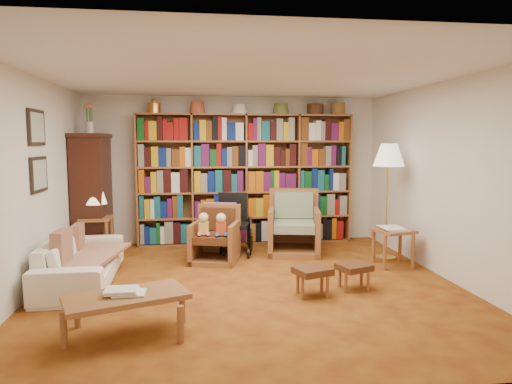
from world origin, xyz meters
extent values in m
plane|color=#925516|center=(0.00, 0.00, 0.00)|extent=(5.00, 5.00, 0.00)
plane|color=silver|center=(0.00, 0.00, 2.50)|extent=(5.00, 5.00, 0.00)
plane|color=silver|center=(0.00, 2.50, 1.25)|extent=(5.00, 0.00, 5.00)
plane|color=silver|center=(0.00, -2.50, 1.25)|extent=(5.00, 0.00, 5.00)
plane|color=silver|center=(-2.50, 0.00, 1.25)|extent=(0.00, 5.00, 5.00)
plane|color=silver|center=(2.50, 0.00, 1.25)|extent=(0.00, 5.00, 5.00)
cube|color=brown|center=(0.20, 2.34, 1.10)|extent=(3.60, 0.30, 2.20)
cube|color=#3E1810|center=(-2.25, 2.00, 0.90)|extent=(0.45, 0.90, 1.80)
cube|color=#3E1810|center=(-2.25, 2.00, 1.83)|extent=(0.50, 0.95, 0.06)
cylinder|color=silver|center=(-2.25, 2.00, 1.95)|extent=(0.12, 0.12, 0.18)
cube|color=black|center=(-2.48, 0.30, 1.90)|extent=(0.03, 0.52, 0.42)
cube|color=gray|center=(-2.46, 0.30, 1.90)|extent=(0.01, 0.44, 0.34)
cube|color=black|center=(-2.48, 0.30, 1.35)|extent=(0.03, 0.52, 0.42)
cube|color=gray|center=(-2.46, 0.30, 1.35)|extent=(0.01, 0.44, 0.34)
imported|color=white|center=(-2.05, 0.38, 0.28)|extent=(1.97, 0.83, 0.57)
cube|color=beige|center=(-2.00, 0.38, 0.30)|extent=(0.93, 1.43, 0.04)
cube|color=maroon|center=(-2.18, 0.73, 0.45)|extent=(0.12, 0.36, 0.35)
cube|color=maroon|center=(-2.18, 0.03, 0.45)|extent=(0.15, 0.41, 0.41)
cube|color=brown|center=(-2.15, 1.69, 0.58)|extent=(0.47, 0.47, 0.04)
cylinder|color=brown|center=(-2.34, 1.50, 0.28)|extent=(0.05, 0.05, 0.56)
cylinder|color=brown|center=(-1.96, 1.50, 0.28)|extent=(0.05, 0.05, 0.56)
cylinder|color=brown|center=(-2.34, 1.87, 0.28)|extent=(0.05, 0.05, 0.56)
cylinder|color=brown|center=(-1.96, 1.87, 0.28)|extent=(0.05, 0.05, 0.56)
cylinder|color=gold|center=(-2.15, 1.69, 0.70)|extent=(0.12, 0.12, 0.19)
cone|color=#F9E9CC|center=(-2.15, 1.69, 0.94)|extent=(0.35, 0.35, 0.27)
cube|color=brown|center=(-0.38, 1.14, 0.04)|extent=(0.80, 0.82, 0.07)
cube|color=brown|center=(-0.67, 1.14, 0.29)|extent=(0.24, 0.67, 0.57)
cube|color=brown|center=(-0.09, 1.14, 0.29)|extent=(0.24, 0.67, 0.57)
cube|color=brown|center=(-0.38, 1.44, 0.40)|extent=(0.64, 0.24, 0.81)
cube|color=#532F16|center=(-0.38, 1.11, 0.36)|extent=(0.64, 0.68, 0.11)
cube|color=#532F16|center=(-0.38, 1.38, 0.59)|extent=(0.51, 0.22, 0.34)
cube|color=#D13755|center=(-0.38, 1.47, 0.65)|extent=(0.50, 0.19, 0.36)
cube|color=brown|center=(0.86, 1.49, 0.04)|extent=(0.93, 0.96, 0.09)
cube|color=brown|center=(0.50, 1.49, 0.35)|extent=(0.24, 0.82, 0.70)
cube|color=brown|center=(1.22, 1.49, 0.35)|extent=(0.24, 0.82, 0.70)
cube|color=brown|center=(0.86, 1.86, 0.49)|extent=(0.79, 0.24, 0.99)
cube|color=gray|center=(0.86, 1.46, 0.44)|extent=(0.74, 0.80, 0.13)
cube|color=gray|center=(0.86, 1.78, 0.72)|extent=(0.62, 0.23, 0.42)
cube|color=black|center=(-0.07, 1.55, 0.46)|extent=(0.56, 0.56, 0.06)
cube|color=black|center=(-0.07, 1.77, 0.71)|extent=(0.45, 0.17, 0.46)
cylinder|color=black|center=(-0.32, 1.65, 0.28)|extent=(0.03, 0.57, 0.57)
cylinder|color=black|center=(0.19, 1.65, 0.28)|extent=(0.03, 0.57, 0.57)
cylinder|color=black|center=(-0.25, 1.27, 0.08)|extent=(0.03, 0.16, 0.16)
cylinder|color=black|center=(0.12, 1.27, 0.08)|extent=(0.03, 0.16, 0.16)
cylinder|color=gold|center=(2.15, 0.98, 0.02)|extent=(0.29, 0.29, 0.03)
cylinder|color=gold|center=(2.15, 0.98, 0.72)|extent=(0.03, 0.03, 1.44)
cone|color=#F9E9CC|center=(2.15, 0.98, 1.55)|extent=(0.45, 0.45, 0.33)
cube|color=brown|center=(2.08, 0.60, 0.50)|extent=(0.59, 0.59, 0.04)
cylinder|color=brown|center=(1.88, 0.40, 0.24)|extent=(0.05, 0.05, 0.48)
cylinder|color=brown|center=(2.29, 0.40, 0.24)|extent=(0.05, 0.05, 0.48)
cylinder|color=brown|center=(1.88, 0.81, 0.24)|extent=(0.05, 0.05, 0.48)
cylinder|color=brown|center=(2.29, 0.81, 0.24)|extent=(0.05, 0.05, 0.48)
cube|color=silver|center=(2.08, 0.60, 0.53)|extent=(0.39, 0.45, 0.03)
cube|color=#532F16|center=(0.65, -0.47, 0.28)|extent=(0.47, 0.43, 0.08)
cylinder|color=brown|center=(0.51, -0.59, 0.12)|extent=(0.04, 0.04, 0.25)
cylinder|color=brown|center=(0.79, -0.59, 0.12)|extent=(0.04, 0.04, 0.25)
cylinder|color=brown|center=(0.51, -0.36, 0.12)|extent=(0.04, 0.04, 0.25)
cylinder|color=brown|center=(0.79, -0.36, 0.12)|extent=(0.04, 0.04, 0.25)
cube|color=#532F16|center=(1.19, -0.33, 0.27)|extent=(0.44, 0.41, 0.07)
cylinder|color=brown|center=(1.06, -0.44, 0.12)|extent=(0.04, 0.04, 0.23)
cylinder|color=brown|center=(1.33, -0.44, 0.12)|extent=(0.04, 0.04, 0.23)
cylinder|color=brown|center=(1.06, -0.22, 0.12)|extent=(0.04, 0.04, 0.23)
cylinder|color=brown|center=(1.33, -0.22, 0.12)|extent=(0.04, 0.04, 0.23)
cube|color=brown|center=(-1.27, -1.29, 0.35)|extent=(1.18, 0.87, 0.05)
cylinder|color=brown|center=(-1.75, -1.51, 0.16)|extent=(0.06, 0.06, 0.33)
cylinder|color=brown|center=(-0.78, -1.51, 0.16)|extent=(0.06, 0.06, 0.33)
cylinder|color=brown|center=(-1.75, -1.07, 0.16)|extent=(0.06, 0.06, 0.33)
cylinder|color=brown|center=(-0.78, -1.07, 0.16)|extent=(0.06, 0.06, 0.33)
cube|color=brown|center=(-1.27, -1.29, 0.40)|extent=(0.34, 0.31, 0.05)
camera|label=1|loc=(-0.63, -5.36, 1.73)|focal=32.00mm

